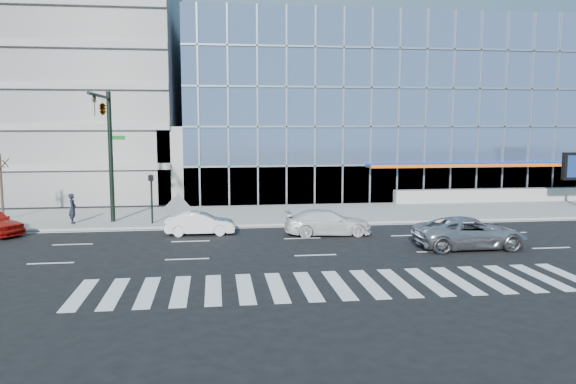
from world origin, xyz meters
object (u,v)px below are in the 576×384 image
traffic_signal (105,124)px  white_suv (328,222)px  white_sedan (200,223)px  ped_signal_post (151,191)px  silver_suv (470,233)px  pedestrian (73,209)px  tilted_panel (177,208)px  street_tree_near (0,163)px

traffic_signal → white_suv: (12.57, -3.77, -5.46)m
white_sedan → ped_signal_post: bearing=44.2°
silver_suv → white_sedan: silver_suv is taller
traffic_signal → pedestrian: 5.68m
traffic_signal → ped_signal_post: 4.75m
white_sedan → tilted_panel: tilted_panel is taller
white_sedan → street_tree_near: bearing=66.2°
traffic_signal → pedestrian: size_ratio=4.34×
street_tree_near → white_suv: (19.57, -6.70, -3.08)m
street_tree_near → pedestrian: size_ratio=2.30×
traffic_signal → street_tree_near: (-7.00, 2.93, -2.39)m
white_suv → ped_signal_post: bearing=68.3°
ped_signal_post → pedestrian: bearing=172.4°
pedestrian → ped_signal_post: bearing=-105.1°
ped_signal_post → white_sedan: ped_signal_post is taller
traffic_signal → silver_suv: size_ratio=1.43×
white_suv → white_sedan: size_ratio=1.26×
white_suv → pedestrian: pedestrian is taller
silver_suv → white_suv: bearing=55.3°
street_tree_near → ped_signal_post: bearing=-15.1°
ped_signal_post → white_sedan: size_ratio=0.78×
white_suv → tilted_panel: (-8.54, 4.20, 0.36)m
white_suv → traffic_signal: bearing=73.9°
traffic_signal → silver_suv: (18.92, -8.07, -5.39)m
street_tree_near → white_sedan: size_ratio=1.10×
pedestrian → street_tree_near: bearing=60.3°
ped_signal_post → silver_suv: (16.43, -8.44, -1.36)m
street_tree_near → tilted_panel: (11.03, -2.50, -2.71)m
street_tree_near → traffic_signal: bearing=-22.7°
pedestrian → tilted_panel: bearing=-102.8°
silver_suv → street_tree_near: bearing=66.4°
white_suv → tilted_panel: tilted_panel is taller
ped_signal_post → street_tree_near: (-9.50, 2.56, 1.64)m
white_suv → white_sedan: white_suv is taller
ped_signal_post → white_suv: 10.98m
traffic_signal → street_tree_near: traffic_signal is taller
white_sedan → tilted_panel: bearing=25.1°
traffic_signal → tilted_panel: (4.03, 0.43, -5.10)m
ped_signal_post → pedestrian: 4.95m
traffic_signal → tilted_panel: size_ratio=6.15×
silver_suv → pedestrian: 23.08m
white_suv → pedestrian: 15.61m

